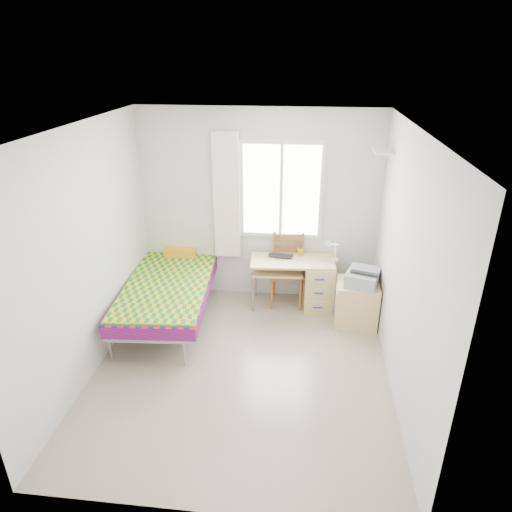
{
  "coord_description": "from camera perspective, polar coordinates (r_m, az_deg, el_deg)",
  "views": [
    {
      "loc": [
        0.62,
        -4.06,
        3.23
      ],
      "look_at": [
        0.1,
        0.55,
        1.13
      ],
      "focal_mm": 32.0,
      "sensor_mm": 36.0,
      "label": 1
    }
  ],
  "objects": [
    {
      "name": "window",
      "position": [
        6.03,
        3.18,
        8.18
      ],
      "size": [
        1.1,
        0.04,
        1.3
      ],
      "color": "white",
      "rests_on": "wall_back"
    },
    {
      "name": "wall_back",
      "position": [
        6.15,
        0.33,
        6.1
      ],
      "size": [
        3.2,
        0.0,
        3.2
      ],
      "primitive_type": "plane",
      "rotation": [
        1.57,
        0.0,
        0.0
      ],
      "color": "silver",
      "rests_on": "ground"
    },
    {
      "name": "desk",
      "position": [
        6.19,
        7.15,
        -3.25
      ],
      "size": [
        1.13,
        0.58,
        0.69
      ],
      "rotation": [
        0.0,
        0.0,
        0.07
      ],
      "color": "tan",
      "rests_on": "floor"
    },
    {
      "name": "printer",
      "position": [
        5.78,
        13.2,
        -2.6
      ],
      "size": [
        0.48,
        0.52,
        0.18
      ],
      "rotation": [
        0.0,
        0.0,
        -0.32
      ],
      "color": "#94969B",
      "rests_on": "cabinet"
    },
    {
      "name": "curtain",
      "position": [
        6.09,
        -3.7,
        7.36
      ],
      "size": [
        0.35,
        0.05,
        1.7
      ],
      "primitive_type": "cube",
      "color": "#EDE9C4",
      "rests_on": "wall_back"
    },
    {
      "name": "task_lamp",
      "position": [
        5.91,
        9.43,
        0.88
      ],
      "size": [
        0.21,
        0.3,
        0.35
      ],
      "rotation": [
        0.0,
        0.0,
        0.15
      ],
      "color": "white",
      "rests_on": "desk"
    },
    {
      "name": "ceiling",
      "position": [
        4.15,
        -2.29,
        15.64
      ],
      "size": [
        3.5,
        3.5,
        0.0
      ],
      "primitive_type": "plane",
      "rotation": [
        3.14,
        0.0,
        0.0
      ],
      "color": "white",
      "rests_on": "wall_back"
    },
    {
      "name": "book",
      "position": [
        6.14,
        2.72,
        -1.11
      ],
      "size": [
        0.22,
        0.24,
        0.02
      ],
      "primitive_type": "imported",
      "rotation": [
        0.0,
        0.0,
        0.42
      ],
      "color": "gray",
      "rests_on": "desk"
    },
    {
      "name": "wall_right",
      "position": [
        4.6,
        18.13,
        -1.73
      ],
      "size": [
        0.0,
        3.5,
        3.5
      ],
      "primitive_type": "plane",
      "rotation": [
        1.57,
        0.0,
        -1.57
      ],
      "color": "silver",
      "rests_on": "ground"
    },
    {
      "name": "cabinet",
      "position": [
        5.97,
        12.41,
        -5.76
      ],
      "size": [
        0.55,
        0.49,
        0.57
      ],
      "rotation": [
        0.0,
        0.0,
        -0.04
      ],
      "color": "tan",
      "rests_on": "floor"
    },
    {
      "name": "laptop",
      "position": [
        6.09,
        3.01,
        -0.17
      ],
      "size": [
        0.35,
        0.25,
        0.03
      ],
      "primitive_type": "imported",
      "rotation": [
        0.0,
        0.0,
        -0.13
      ],
      "color": "black",
      "rests_on": "desk"
    },
    {
      "name": "bed",
      "position": [
        6.05,
        -10.5,
        -3.25
      ],
      "size": [
        1.18,
        2.29,
        0.96
      ],
      "rotation": [
        0.0,
        0.0,
        0.07
      ],
      "color": "#979BA0",
      "rests_on": "floor"
    },
    {
      "name": "pen_cup",
      "position": [
        6.18,
        5.59,
        0.47
      ],
      "size": [
        0.08,
        0.08,
        0.09
      ],
      "primitive_type": "cylinder",
      "rotation": [
        0.0,
        0.0,
        -0.04
      ],
      "color": "#F6AA1B",
      "rests_on": "desk"
    },
    {
      "name": "floating_shelf",
      "position": [
        5.63,
        15.58,
        12.47
      ],
      "size": [
        0.2,
        0.32,
        0.03
      ],
      "primitive_type": "cube",
      "color": "white",
      "rests_on": "wall_right"
    },
    {
      "name": "floor",
      "position": [
        5.22,
        -1.8,
        -13.84
      ],
      "size": [
        3.5,
        3.5,
        0.0
      ],
      "primitive_type": "plane",
      "color": "#BCAD93",
      "rests_on": "ground"
    },
    {
      "name": "chair",
      "position": [
        6.21,
        4.02,
        -1.2
      ],
      "size": [
        0.48,
        0.48,
        0.99
      ],
      "rotation": [
        0.0,
        0.0,
        0.14
      ],
      "color": "#A74420",
      "rests_on": "floor"
    },
    {
      "name": "wall_left",
      "position": [
        5.01,
        -20.45,
        0.1
      ],
      "size": [
        0.0,
        3.5,
        3.5
      ],
      "primitive_type": "plane",
      "rotation": [
        1.57,
        0.0,
        1.57
      ],
      "color": "silver",
      "rests_on": "ground"
    }
  ]
}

